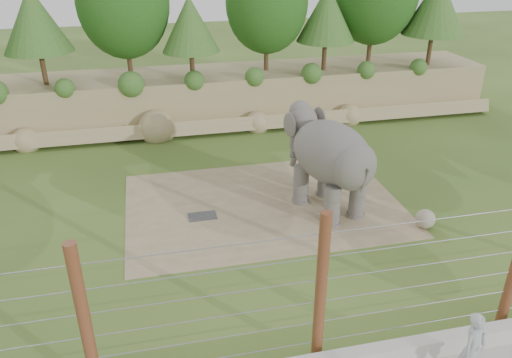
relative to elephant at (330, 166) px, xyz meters
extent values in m
plane|color=#3D5721|center=(-2.71, -2.16, -1.74)|extent=(90.00, 90.00, 0.00)
cube|color=#9A8B5E|center=(-2.71, 10.84, -0.49)|extent=(30.00, 4.00, 2.50)
cube|color=#9A8B5E|center=(-2.71, 8.54, -1.39)|extent=(30.00, 1.37, 1.07)
cylinder|color=#3F2B19|center=(-10.71, 10.34, 1.55)|extent=(0.24, 0.24, 1.58)
sphere|color=#174116|center=(-10.71, 10.34, 3.69)|extent=(3.60, 3.60, 3.60)
cylinder|color=#3F2B19|center=(-6.71, 10.84, 1.73)|extent=(0.24, 0.24, 1.92)
sphere|color=#174116|center=(-6.71, 10.84, 4.34)|extent=(4.40, 4.40, 4.40)
cylinder|color=#3F2B19|center=(-3.71, 9.64, 1.46)|extent=(0.24, 0.24, 1.40)
sphere|color=#174116|center=(-3.71, 9.64, 3.36)|extent=(3.20, 3.20, 3.20)
cylinder|color=#3F2B19|center=(0.29, 10.64, 1.67)|extent=(0.24, 0.24, 1.82)
sphere|color=#174116|center=(0.29, 10.64, 4.14)|extent=(4.16, 4.16, 4.16)
cylinder|color=#3F2B19|center=(3.29, 10.04, 1.52)|extent=(0.24, 0.24, 1.50)
sphere|color=#174116|center=(3.29, 10.04, 3.56)|extent=(3.44, 3.44, 3.44)
cylinder|color=#3F2B19|center=(6.29, 11.04, 1.78)|extent=(0.24, 0.24, 2.03)
cylinder|color=#3F2B19|center=(9.29, 9.84, 1.59)|extent=(0.24, 0.24, 1.64)
sphere|color=#174116|center=(9.29, 9.84, 3.82)|extent=(3.76, 3.76, 3.76)
cube|color=#8C7856|center=(-2.21, 0.84, -1.73)|extent=(10.00, 7.00, 0.02)
cube|color=#262628|center=(-4.53, 0.43, -1.70)|extent=(1.00, 0.60, 0.03)
sphere|color=gray|center=(2.79, -1.97, -1.38)|extent=(0.67, 0.67, 0.67)
cylinder|color=#5E2A1C|center=(-7.71, -6.66, 0.26)|extent=(0.26, 0.26, 4.00)
cylinder|color=#5E2A1C|center=(-2.71, -6.66, 0.26)|extent=(0.26, 0.26, 4.00)
cylinder|color=gray|center=(-2.71, -6.66, -1.24)|extent=(20.00, 0.02, 0.02)
cylinder|color=gray|center=(-2.71, -6.66, -0.64)|extent=(20.00, 0.02, 0.02)
cylinder|color=gray|center=(-2.71, -6.66, -0.04)|extent=(20.00, 0.02, 0.02)
cylinder|color=gray|center=(-2.71, -6.66, 0.56)|extent=(20.00, 0.02, 0.02)
cylinder|color=gray|center=(-2.71, -6.66, 1.16)|extent=(20.00, 0.02, 0.02)
cylinder|color=gray|center=(-2.71, -6.66, 1.76)|extent=(20.00, 0.02, 0.02)
imported|color=#AAB0B3|center=(0.41, -8.01, -0.82)|extent=(0.77, 0.64, 1.81)
camera|label=1|loc=(-6.06, -14.90, 7.40)|focal=35.00mm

